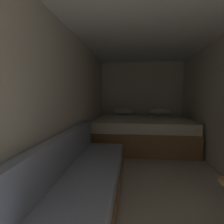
{
  "coord_description": "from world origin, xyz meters",
  "views": [
    {
      "loc": [
        -0.23,
        -0.36,
        1.24
      ],
      "look_at": [
        -0.57,
        2.62,
        0.95
      ],
      "focal_mm": 29.24,
      "sensor_mm": 36.0,
      "label": 1
    }
  ],
  "objects": [
    {
      "name": "sofa_left",
      "position": [
        -0.8,
        1.4,
        0.24
      ],
      "size": [
        0.73,
        2.89,
        0.77
      ],
      "color": "#9E7247",
      "rests_on": "ground"
    },
    {
      "name": "bed",
      "position": [
        0.0,
        3.96,
        0.35
      ],
      "size": [
        2.14,
        1.73,
        0.87
      ],
      "color": "olive",
      "rests_on": "ground"
    },
    {
      "name": "wall_back",
      "position": [
        0.0,
        4.89,
        1.07
      ],
      "size": [
        2.36,
        0.05,
        2.14
      ],
      "primitive_type": "cube",
      "color": "beige",
      "rests_on": "ground"
    },
    {
      "name": "ceiling_slab",
      "position": [
        0.0,
        2.2,
        2.17
      ],
      "size": [
        2.36,
        5.33,
        0.05
      ],
      "primitive_type": "cube",
      "color": "white",
      "rests_on": "wall_left"
    },
    {
      "name": "ground_plane",
      "position": [
        0.0,
        2.2,
        0.0
      ],
      "size": [
        7.33,
        7.33,
        0.0
      ],
      "primitive_type": "plane",
      "color": "#B2A893"
    },
    {
      "name": "wall_left",
      "position": [
        -1.16,
        2.2,
        1.07
      ],
      "size": [
        0.05,
        5.33,
        2.14
      ],
      "primitive_type": "cube",
      "color": "beige",
      "rests_on": "ground"
    }
  ]
}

